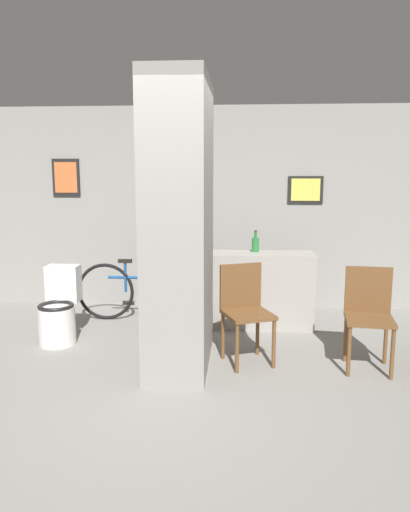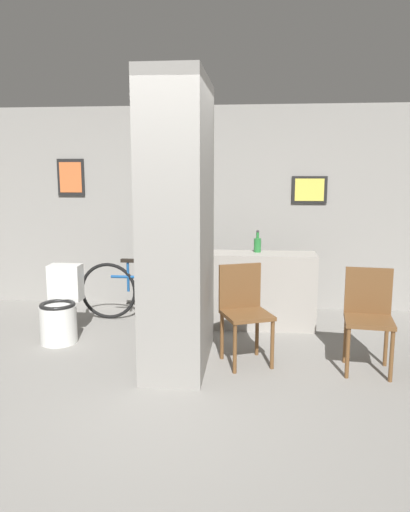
% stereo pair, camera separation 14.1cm
% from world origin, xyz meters
% --- Properties ---
extents(ground_plane, '(14.00, 14.00, 0.00)m').
position_xyz_m(ground_plane, '(0.00, 0.00, 0.00)').
color(ground_plane, gray).
extents(wall_back, '(8.00, 0.09, 2.60)m').
position_xyz_m(wall_back, '(-0.00, 2.63, 1.30)').
color(wall_back, gray).
rests_on(wall_back, ground_plane).
extents(pillar_center, '(0.57, 1.27, 2.60)m').
position_xyz_m(pillar_center, '(0.14, 0.63, 1.30)').
color(pillar_center, gray).
rests_on(pillar_center, ground_plane).
extents(counter_shelf, '(1.26, 0.44, 0.86)m').
position_xyz_m(counter_shelf, '(0.90, 1.78, 0.43)').
color(counter_shelf, gray).
rests_on(counter_shelf, ground_plane).
extents(toilet, '(0.38, 0.54, 0.79)m').
position_xyz_m(toilet, '(-1.21, 1.08, 0.33)').
color(toilet, silver).
rests_on(toilet, ground_plane).
extents(chair_near_pillar, '(0.54, 0.54, 0.92)m').
position_xyz_m(chair_near_pillar, '(0.74, 0.69, 0.52)').
color(chair_near_pillar, brown).
rests_on(chair_near_pillar, ground_plane).
extents(chair_by_doorway, '(0.46, 0.46, 0.92)m').
position_xyz_m(chair_by_doorway, '(1.86, 0.62, 0.52)').
color(chair_by_doorway, brown).
rests_on(chair_by_doorway, ground_plane).
extents(bicycle, '(1.69, 0.42, 0.75)m').
position_xyz_m(bicycle, '(-0.43, 1.90, 0.36)').
color(bicycle, black).
rests_on(bicycle, ground_plane).
extents(bottle_tall, '(0.08, 0.08, 0.26)m').
position_xyz_m(bottle_tall, '(0.86, 1.86, 0.96)').
color(bottle_tall, '#267233').
rests_on(bottle_tall, counter_shelf).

